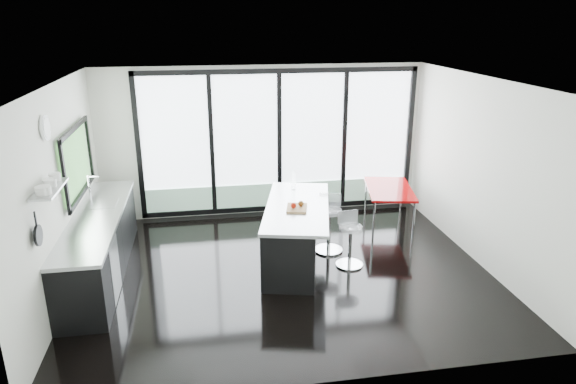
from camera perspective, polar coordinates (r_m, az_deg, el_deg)
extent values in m
cube|color=black|center=(7.77, -0.36, -8.80)|extent=(6.00, 5.00, 0.00)
cube|color=white|center=(6.92, -0.41, 12.15)|extent=(6.00, 5.00, 0.00)
cube|color=silver|center=(9.61, -2.80, 5.60)|extent=(6.00, 0.00, 2.80)
cube|color=white|center=(9.62, -0.99, 5.64)|extent=(5.00, 0.02, 2.50)
cube|color=gray|center=(9.88, -0.92, -0.24)|extent=(5.00, 0.02, 0.44)
cube|color=black|center=(9.48, -8.48, 5.23)|extent=(0.08, 0.04, 2.50)
cube|color=black|center=(9.58, -0.96, 5.58)|extent=(0.08, 0.04, 2.50)
cube|color=black|center=(9.85, 6.29, 5.83)|extent=(0.08, 0.04, 2.50)
cube|color=silver|center=(4.96, 4.32, -7.77)|extent=(6.00, 0.00, 2.80)
cube|color=silver|center=(7.39, -24.00, -0.23)|extent=(0.00, 5.00, 2.80)
cube|color=#4F9149|center=(8.17, -22.55, 3.16)|extent=(0.02, 1.60, 0.90)
cube|color=#AAADAF|center=(6.47, -25.00, 0.31)|extent=(0.25, 0.80, 0.03)
cylinder|color=white|center=(6.87, -25.39, 6.47)|extent=(0.04, 0.30, 0.30)
cylinder|color=black|center=(6.26, -26.00, -4.36)|extent=(0.03, 0.24, 0.24)
cube|color=silver|center=(8.24, 20.70, 2.07)|extent=(0.00, 5.00, 2.80)
cube|color=black|center=(8.02, -20.18, -5.69)|extent=(0.65, 3.20, 0.87)
cube|color=#AAADAF|center=(7.85, -20.56, -2.63)|extent=(0.69, 3.24, 0.05)
cube|color=#AAADAF|center=(8.31, -19.97, -1.38)|extent=(0.45, 0.48, 0.06)
cylinder|color=silver|center=(8.26, -21.18, 0.16)|extent=(0.02, 0.02, 0.44)
cube|color=#AAADAF|center=(7.30, -18.69, -8.14)|extent=(0.03, 0.60, 0.80)
cube|color=black|center=(7.95, 0.45, -4.72)|extent=(1.22, 2.28, 0.86)
cube|color=#AAADAF|center=(7.77, 1.04, -1.68)|extent=(1.42, 2.38, 0.05)
cube|color=#A37D50|center=(7.62, 0.99, -1.80)|extent=(0.38, 0.45, 0.03)
sphere|color=#911304|center=(7.56, 0.60, -1.50)|extent=(0.11, 0.11, 0.09)
sphere|color=#572F0C|center=(7.64, 1.45, -1.28)|extent=(0.10, 0.10, 0.08)
cylinder|color=silver|center=(8.42, 0.61, 1.14)|extent=(0.08, 0.08, 0.28)
cylinder|color=silver|center=(7.86, 6.90, -5.97)|extent=(0.44, 0.44, 0.65)
cylinder|color=silver|center=(8.28, 4.57, -4.26)|extent=(0.57, 0.57, 0.72)
cube|color=#97080A|center=(9.41, 11.07, -1.65)|extent=(1.03, 1.48, 0.72)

